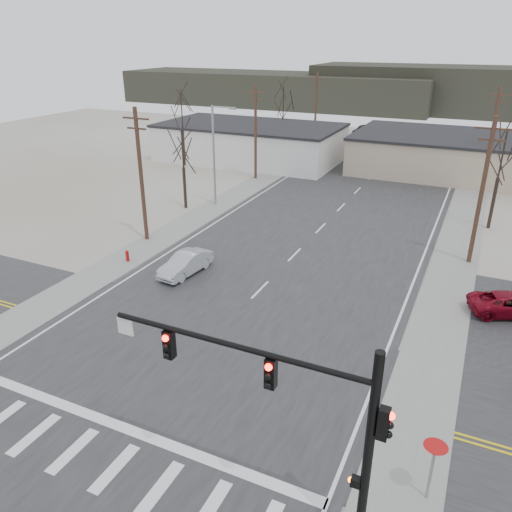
{
  "coord_description": "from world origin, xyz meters",
  "views": [
    {
      "loc": [
        11.39,
        -17.08,
        14.51
      ],
      "look_at": [
        0.02,
        7.36,
        2.6
      ],
      "focal_mm": 35.0,
      "sensor_mm": 36.0,
      "label": 1
    }
  ],
  "objects": [
    {
      "name": "upole_left_c",
      "position": [
        -11.5,
        32.0,
        5.22
      ],
      "size": [
        2.2,
        0.3,
        10.0
      ],
      "color": "#4C3023",
      "rests_on": "ground"
    },
    {
      "name": "tree_right_mid",
      "position": [
        12.5,
        26.0,
        5.93
      ],
      "size": [
        3.74,
        3.74,
        8.33
      ],
      "color": "#2E211C",
      "rests_on": "ground"
    },
    {
      "name": "upole_left_b",
      "position": [
        -11.5,
        12.0,
        5.22
      ],
      "size": [
        2.2,
        0.3,
        10.0
      ],
      "color": "#4C3023",
      "rests_on": "ground"
    },
    {
      "name": "tree_left_far",
      "position": [
        -14.0,
        46.0,
        6.28
      ],
      "size": [
        3.96,
        3.96,
        8.82
      ],
      "color": "#2E211C",
      "rests_on": "ground"
    },
    {
      "name": "hill_left",
      "position": [
        -35.0,
        92.0,
        3.5
      ],
      "size": [
        70.0,
        18.0,
        7.0
      ],
      "primitive_type": "cube",
      "color": "#333026",
      "rests_on": "ground"
    },
    {
      "name": "yield_sign",
      "position": [
        11.5,
        -3.5,
        2.07
      ],
      "size": [
        0.8,
        0.8,
        2.35
      ],
      "color": "gray",
      "rests_on": "ground"
    },
    {
      "name": "ground",
      "position": [
        0.0,
        0.0,
        0.0
      ],
      "size": [
        140.0,
        140.0,
        0.0
      ],
      "primitive_type": "plane",
      "color": "beige",
      "rests_on": "ground"
    },
    {
      "name": "traffic_signal_mast",
      "position": [
        7.89,
        -6.2,
        4.67
      ],
      "size": [
        8.95,
        0.43,
        7.2
      ],
      "color": "black",
      "rests_on": "ground"
    },
    {
      "name": "car_parked_red",
      "position": [
        14.04,
        11.29,
        0.66
      ],
      "size": [
        4.98,
        3.63,
        1.26
      ],
      "primitive_type": "imported",
      "rotation": [
        0.0,
        0.0,
        1.96
      ],
      "color": "maroon",
      "rests_on": "parking_lot"
    },
    {
      "name": "sedan_crossing",
      "position": [
        -5.45,
        8.07,
        0.75
      ],
      "size": [
        2.01,
        4.43,
        1.41
      ],
      "primitive_type": "imported",
      "rotation": [
        0.0,
        0.0,
        -0.13
      ],
      "color": "#A8ADB3",
      "rests_on": "main_road"
    },
    {
      "name": "sidewalk_left",
      "position": [
        -10.6,
        20.0,
        0.03
      ],
      "size": [
        3.0,
        90.0,
        0.06
      ],
      "primitive_type": "cube",
      "color": "gray",
      "rests_on": "ground"
    },
    {
      "name": "tree_left_mid",
      "position": [
        -22.0,
        34.0,
        6.28
      ],
      "size": [
        3.96,
        3.96,
        8.82
      ],
      "color": "#2E211C",
      "rests_on": "ground"
    },
    {
      "name": "streetlight_main",
      "position": [
        -10.8,
        22.0,
        5.09
      ],
      "size": [
        2.4,
        0.25,
        9.0
      ],
      "color": "gray",
      "rests_on": "ground"
    },
    {
      "name": "upole_right_a",
      "position": [
        11.5,
        18.0,
        5.22
      ],
      "size": [
        2.2,
        0.3,
        10.0
      ],
      "color": "#4C3023",
      "rests_on": "ground"
    },
    {
      "name": "building_right_far",
      "position": [
        10.0,
        44.0,
        2.15
      ],
      "size": [
        26.3,
        14.3,
        4.3
      ],
      "color": "tan",
      "rests_on": "ground"
    },
    {
      "name": "main_road",
      "position": [
        0.0,
        15.0,
        0.02
      ],
      "size": [
        18.0,
        110.0,
        0.05
      ],
      "primitive_type": "cube",
      "color": "#252628",
      "rests_on": "ground"
    },
    {
      "name": "car_far_b",
      "position": [
        -7.27,
        63.63,
        0.82
      ],
      "size": [
        2.98,
        4.88,
        1.55
      ],
      "primitive_type": "imported",
      "rotation": [
        0.0,
        0.0,
        -0.27
      ],
      "color": "black",
      "rests_on": "main_road"
    },
    {
      "name": "tree_left_near",
      "position": [
        -13.0,
        20.0,
        5.23
      ],
      "size": [
        3.3,
        3.3,
        7.35
      ],
      "color": "#2E211C",
      "rests_on": "ground"
    },
    {
      "name": "sidewalk_right",
      "position": [
        10.6,
        20.0,
        0.03
      ],
      "size": [
        3.0,
        90.0,
        0.06
      ],
      "primitive_type": "cube",
      "color": "gray",
      "rests_on": "ground"
    },
    {
      "name": "upole_right_b",
      "position": [
        11.5,
        40.0,
        5.22
      ],
      "size": [
        2.2,
        0.3,
        10.0
      ],
      "color": "#4C3023",
      "rests_on": "ground"
    },
    {
      "name": "upole_left_d",
      "position": [
        -11.5,
        52.0,
        5.22
      ],
      "size": [
        2.2,
        0.3,
        10.0
      ],
      "color": "#4C3023",
      "rests_on": "ground"
    },
    {
      "name": "building_left_far",
      "position": [
        -16.0,
        40.0,
        2.26
      ],
      "size": [
        22.3,
        12.3,
        4.5
      ],
      "color": "silver",
      "rests_on": "ground"
    },
    {
      "name": "fire_hydrant",
      "position": [
        -10.2,
        8.0,
        0.45
      ],
      "size": [
        0.24,
        0.24,
        0.87
      ],
      "color": "#A50C0C",
      "rests_on": "ground"
    },
    {
      "name": "car_far_a",
      "position": [
        6.87,
        43.43,
        0.74
      ],
      "size": [
        1.98,
        4.78,
        1.38
      ],
      "primitive_type": "imported",
      "rotation": [
        0.0,
        0.0,
        3.15
      ],
      "color": "black",
      "rests_on": "main_road"
    },
    {
      "name": "cross_road",
      "position": [
        0.0,
        0.0,
        0.02
      ],
      "size": [
        90.0,
        10.0,
        0.04
      ],
      "primitive_type": "cube",
      "color": "#252628",
      "rests_on": "ground"
    }
  ]
}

